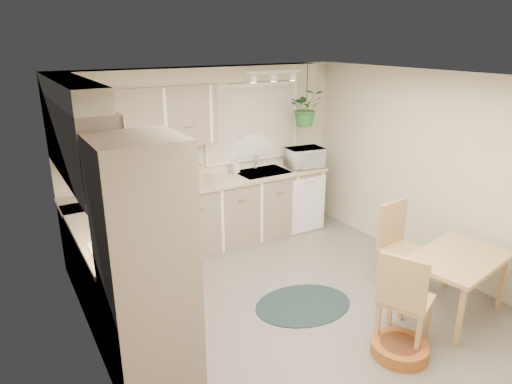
{
  "coord_description": "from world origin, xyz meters",
  "views": [
    {
      "loc": [
        -2.54,
        -3.49,
        2.76
      ],
      "look_at": [
        -0.15,
        0.55,
        1.16
      ],
      "focal_mm": 32.0,
      "sensor_mm": 36.0,
      "label": 1
    }
  ],
  "objects_px": {
    "braided_rug": "(303,305)",
    "microwave": "(305,156)",
    "chair_back": "(406,249)",
    "chair_left": "(407,297)",
    "dining_table": "(454,285)",
    "pet_bed": "(399,349)"
  },
  "relations": [
    {
      "from": "chair_left",
      "to": "microwave",
      "type": "distance_m",
      "value": 2.94
    },
    {
      "from": "dining_table",
      "to": "chair_left",
      "type": "xyz_separation_m",
      "value": [
        -0.79,
        -0.07,
        0.15
      ]
    },
    {
      "from": "pet_bed",
      "to": "chair_back",
      "type": "bearing_deg",
      "value": 41.56
    },
    {
      "from": "chair_back",
      "to": "microwave",
      "type": "xyz_separation_m",
      "value": [
        0.09,
        2.06,
        0.61
      ]
    },
    {
      "from": "dining_table",
      "to": "braided_rug",
      "type": "distance_m",
      "value": 1.57
    },
    {
      "from": "microwave",
      "to": "chair_back",
      "type": "bearing_deg",
      "value": -86.16
    },
    {
      "from": "chair_back",
      "to": "microwave",
      "type": "distance_m",
      "value": 2.15
    },
    {
      "from": "chair_left",
      "to": "braided_rug",
      "type": "bearing_deg",
      "value": 179.12
    },
    {
      "from": "dining_table",
      "to": "chair_left",
      "type": "height_order",
      "value": "chair_left"
    },
    {
      "from": "chair_left",
      "to": "pet_bed",
      "type": "xyz_separation_m",
      "value": [
        -0.17,
        -0.12,
        -0.43
      ]
    },
    {
      "from": "dining_table",
      "to": "chair_left",
      "type": "bearing_deg",
      "value": -175.15
    },
    {
      "from": "dining_table",
      "to": "braided_rug",
      "type": "relative_size",
      "value": 0.99
    },
    {
      "from": "dining_table",
      "to": "pet_bed",
      "type": "distance_m",
      "value": 1.01
    },
    {
      "from": "braided_rug",
      "to": "microwave",
      "type": "relative_size",
      "value": 2.05
    },
    {
      "from": "pet_bed",
      "to": "microwave",
      "type": "relative_size",
      "value": 0.99
    },
    {
      "from": "dining_table",
      "to": "chair_back",
      "type": "height_order",
      "value": "chair_back"
    },
    {
      "from": "chair_left",
      "to": "chair_back",
      "type": "height_order",
      "value": "chair_back"
    },
    {
      "from": "braided_rug",
      "to": "microwave",
      "type": "distance_m",
      "value": 2.45
    },
    {
      "from": "dining_table",
      "to": "microwave",
      "type": "xyz_separation_m",
      "value": [
        0.04,
        2.68,
        0.78
      ]
    },
    {
      "from": "chair_left",
      "to": "microwave",
      "type": "bearing_deg",
      "value": 137.9
    },
    {
      "from": "chair_back",
      "to": "braided_rug",
      "type": "distance_m",
      "value": 1.32
    },
    {
      "from": "chair_back",
      "to": "pet_bed",
      "type": "height_order",
      "value": "chair_back"
    }
  ]
}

